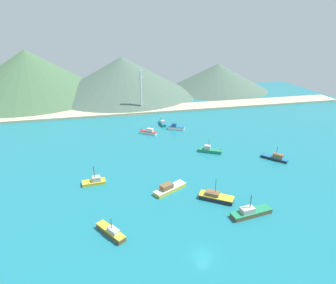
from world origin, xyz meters
name	(u,v)px	position (x,y,z in m)	size (l,w,h in m)	color
ground	(170,185)	(0.00, 30.00, -0.25)	(260.00, 280.00, 0.50)	teal
fishing_boat_0	(169,188)	(-1.10, 26.40, 0.89)	(10.66, 7.52, 2.55)	gold
fishing_boat_1	(95,181)	(-22.26, 35.58, 0.82)	(7.07, 3.43, 5.90)	gold
fishing_boat_2	(111,232)	(-18.50, 11.04, 0.85)	(6.63, 8.55, 4.67)	brown
fishing_boat_3	(162,123)	(9.26, 84.30, 0.79)	(2.28, 7.59, 2.39)	#198466
fishing_boat_4	(275,157)	(40.60, 38.07, 0.85)	(7.90, 8.60, 5.22)	#232328
fishing_boat_5	(210,150)	(20.06, 49.56, 0.84)	(8.91, 6.46, 5.02)	#198466
fishing_boat_6	(149,132)	(0.89, 73.65, 0.94)	(7.27, 6.23, 2.70)	silver
fishing_boat_7	(251,212)	(16.41, 10.54, 0.87)	(11.42, 4.44, 6.02)	brown
fishing_boat_8	(176,127)	(13.97, 76.79, 0.99)	(7.91, 5.62, 2.97)	silver
fishing_boat_9	(216,197)	(10.38, 19.17, 0.87)	(9.58, 8.04, 6.39)	#232328
beach_strip	(136,110)	(0.00, 109.93, 0.60)	(247.00, 14.03, 1.20)	beige
hill_west	(28,74)	(-61.52, 156.04, 15.03)	(99.39, 99.39, 30.07)	#476B47
hill_central	(123,77)	(-3.21, 149.24, 12.52)	(95.10, 95.10, 25.03)	#4C6656
hill_east	(218,77)	(65.00, 153.33, 9.16)	(71.37, 71.37, 18.32)	#4C6656
radio_tower	(141,91)	(2.78, 108.65, 11.40)	(2.24, 1.79, 22.35)	silver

